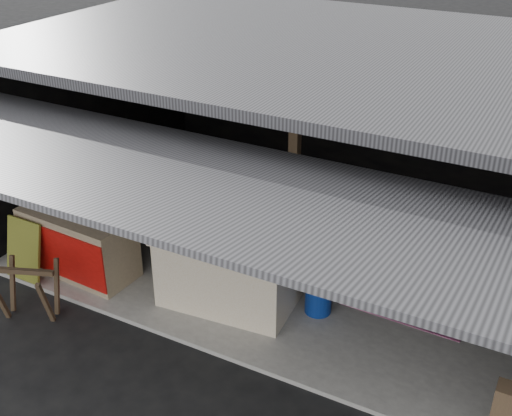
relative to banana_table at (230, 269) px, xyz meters
The scene contains 13 objects.
ground 1.08m from the banana_table, 84.52° to the right, with size 80.00×80.00×0.00m, color black.
concrete_slab 1.64m from the banana_table, 86.68° to the left, with size 7.00×5.00×0.06m, color gray.
shophouse 2.45m from the banana_table, 87.21° to the left, with size 7.40×7.29×3.02m.
banana_table is the anchor object (origin of this frame).
banana_pile 0.55m from the banana_table, 97.13° to the right, with size 1.55×0.93×0.18m, color yellow, non-canonical shape.
white_crate 0.79m from the banana_table, 82.46° to the left, with size 1.02×0.73×1.08m.
neighbor_stall 2.13m from the banana_table, behind, with size 1.58×0.78×1.60m.
green_signboard 2.76m from the banana_table, 162.44° to the right, with size 0.55×0.04×0.83m, color black.
sawhorse 2.44m from the banana_table, 145.37° to the right, with size 0.80×0.79×0.69m.
water_barrel 1.13m from the banana_table, 15.79° to the left, with size 0.33×0.33×0.48m, color navy.
plastic_chair 2.70m from the banana_table, 32.27° to the left, with size 0.55×0.55×0.89m.
magenta_rug 2.31m from the banana_table, 27.53° to the left, with size 1.50×1.00×0.01m, color #741954.
picture_frames 4.20m from the banana_table, 91.11° to the left, with size 1.62×0.04×0.46m.
Camera 1 is at (3.32, -4.72, 4.88)m, focal length 45.00 mm.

